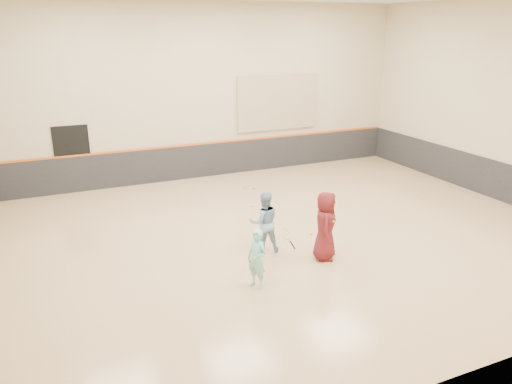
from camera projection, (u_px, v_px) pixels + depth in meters
name	position (u px, v px, depth m)	size (l,w,h in m)	color
room	(282.00, 206.00, 12.66)	(15.04, 12.04, 6.22)	tan
wainscot_back	(207.00, 160.00, 17.90)	(14.90, 0.04, 1.20)	#232326
wainscot_right	(494.00, 180.00, 15.62)	(0.04, 11.90, 1.20)	#232326
accent_stripe	(206.00, 143.00, 17.70)	(14.90, 0.03, 0.06)	#D85914
acoustic_panel	(277.00, 103.00, 18.37)	(3.20, 0.08, 2.00)	tan
doorway	(73.00, 159.00, 16.02)	(1.10, 0.05, 2.20)	black
girl	(257.00, 259.00, 10.18)	(0.47, 0.31, 1.28)	#7DDACF
instructor	(264.00, 222.00, 11.82)	(0.73, 0.57, 1.50)	#7D9EC1
young_man	(325.00, 226.00, 11.42)	(0.80, 0.52, 1.63)	#5B1519
held_racket	(286.00, 234.00, 11.62)	(0.45, 0.45, 0.56)	#C3E231
spare_racket	(247.00, 186.00, 16.78)	(0.68, 0.68, 0.09)	#BCD02D
ball_under_racket	(311.00, 234.00, 12.98)	(0.07, 0.07, 0.07)	#C5DB32
ball_in_hand	(334.00, 221.00, 11.18)	(0.07, 0.07, 0.07)	#C8DC33
ball_beside_spare	(252.00, 206.00, 14.99)	(0.07, 0.07, 0.07)	#CBD631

